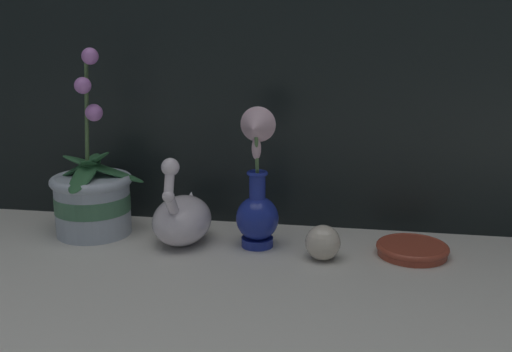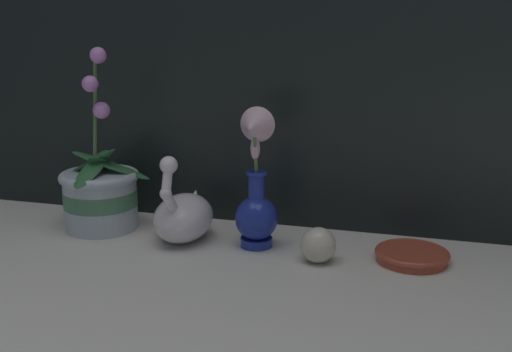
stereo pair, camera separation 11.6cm
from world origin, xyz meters
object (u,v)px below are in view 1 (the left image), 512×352
(swan_figurine, at_px, (182,217))
(amber_dish, at_px, (412,249))
(orchid_potted_plant, at_px, (92,196))
(glass_sphere, at_px, (323,243))
(blue_vase, at_px, (257,193))

(swan_figurine, height_order, amber_dish, swan_figurine)
(orchid_potted_plant, relative_size, glass_sphere, 5.78)
(blue_vase, distance_m, glass_sphere, 0.16)
(swan_figurine, height_order, glass_sphere, swan_figurine)
(blue_vase, xyz_separation_m, glass_sphere, (0.13, -0.04, -0.08))
(glass_sphere, xyz_separation_m, amber_dish, (0.17, 0.05, -0.02))
(glass_sphere, bearing_deg, swan_figurine, 171.39)
(orchid_potted_plant, relative_size, swan_figurine, 2.02)
(swan_figurine, bearing_deg, amber_dish, 0.89)
(orchid_potted_plant, relative_size, blue_vase, 1.38)
(blue_vase, relative_size, glass_sphere, 4.18)
(blue_vase, bearing_deg, glass_sphere, -17.61)
(orchid_potted_plant, distance_m, swan_figurine, 0.20)
(swan_figurine, distance_m, amber_dish, 0.45)
(orchid_potted_plant, distance_m, blue_vase, 0.35)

